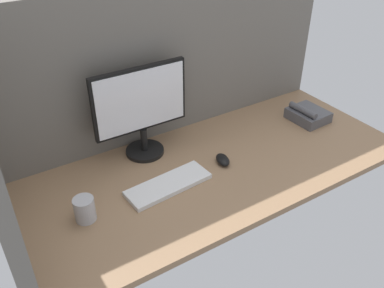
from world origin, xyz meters
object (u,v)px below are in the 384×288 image
at_px(monitor, 141,107).
at_px(keyboard, 168,185).
at_px(mouse, 223,160).
at_px(mug_steel, 85,209).
at_px(desk_phone, 308,115).

distance_m(monitor, keyboard, 0.37).
distance_m(mouse, mug_steel, 0.66).
bearing_deg(mouse, desk_phone, 21.75).
relative_size(mouse, mug_steel, 0.98).
bearing_deg(mouse, monitor, 148.64).
bearing_deg(keyboard, monitor, 79.34).
distance_m(mouse, desk_phone, 0.62).
relative_size(monitor, desk_phone, 2.26).
bearing_deg(desk_phone, monitor, 167.50).
bearing_deg(keyboard, desk_phone, 1.39).
height_order(monitor, desk_phone, monitor).
distance_m(keyboard, mug_steel, 0.36).
distance_m(monitor, mug_steel, 0.52).
height_order(keyboard, mug_steel, mug_steel).
height_order(mouse, mug_steel, mug_steel).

